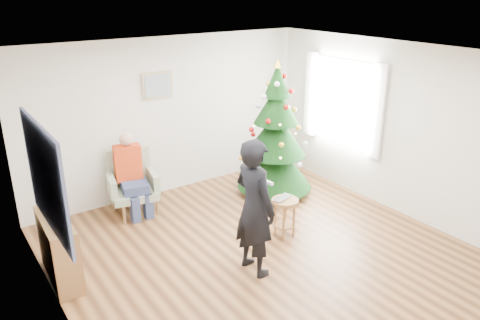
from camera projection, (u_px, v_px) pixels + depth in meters
floor at (259, 251)px, 6.27m from camera, size 5.00×5.00×0.00m
ceiling at (263, 55)px, 5.35m from camera, size 5.00×5.00×0.00m
wall_back at (170, 117)px, 7.73m from camera, size 5.00×0.00×5.00m
wall_front at (442, 248)px, 3.88m from camera, size 5.00×0.00×5.00m
wall_left at (53, 213)px, 4.48m from camera, size 0.00×5.00×5.00m
wall_right at (391, 128)px, 7.14m from camera, size 0.00×5.00×5.00m
window_panel at (343, 102)px, 7.82m from camera, size 0.04×1.30×1.40m
curtains at (341, 102)px, 7.80m from camera, size 0.05×1.75×1.50m
christmas_tree at (276, 136)px, 7.68m from camera, size 1.26×1.26×2.27m
stool at (285, 217)px, 6.55m from camera, size 0.38×0.38×0.56m
laptop at (285, 199)px, 6.45m from camera, size 0.35×0.28×0.02m
armchair at (133, 190)px, 7.24m from camera, size 0.82×0.78×0.98m
seated_person at (132, 174)px, 7.09m from camera, size 0.46×0.62×1.29m
standing_man at (254, 207)px, 5.57m from camera, size 0.46×0.66×1.73m
game_controller at (269, 183)px, 5.54m from camera, size 0.05×0.13×0.04m
console at (59, 249)px, 5.56m from camera, size 0.34×1.01×0.80m
garland at (54, 218)px, 5.41m from camera, size 0.14×0.90×0.14m
tapestry at (45, 178)px, 4.64m from camera, size 0.03×1.50×1.15m
framed_picture at (158, 85)px, 7.40m from camera, size 0.52×0.05×0.42m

